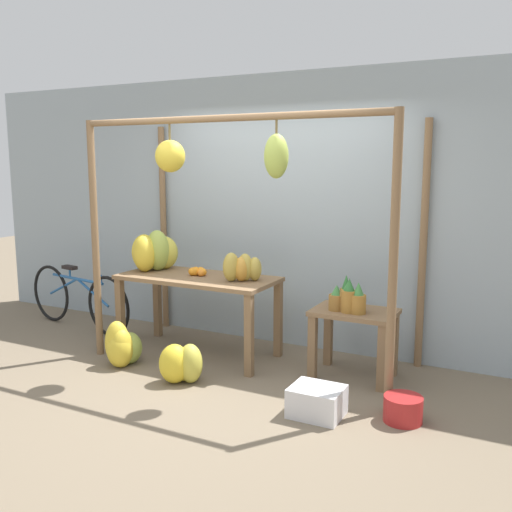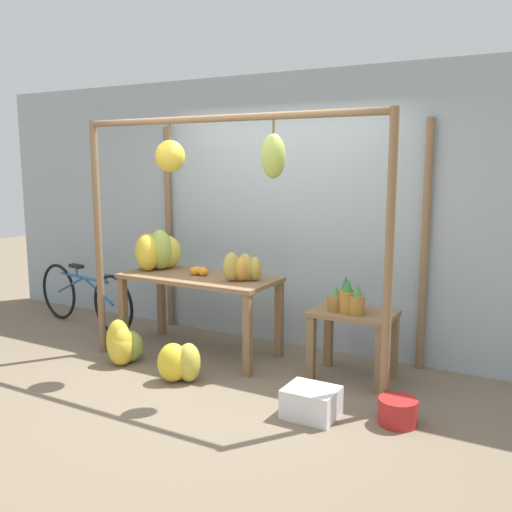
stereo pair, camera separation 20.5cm
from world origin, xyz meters
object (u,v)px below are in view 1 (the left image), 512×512
(pineapple_cluster, at_px, (348,298))
(fruit_crate_white, at_px, (317,401))
(banana_pile_ground_left, at_px, (122,347))
(orange_pile, at_px, (198,272))
(blue_bucket, at_px, (403,409))
(parked_bicycle, at_px, (78,298))
(banana_pile_on_table, at_px, (153,252))
(banana_pile_ground_right, at_px, (182,364))
(papaya_pile, at_px, (242,268))

(pineapple_cluster, xyz_separation_m, fruit_crate_white, (0.05, -0.83, -0.62))
(pineapple_cluster, relative_size, banana_pile_ground_left, 0.77)
(orange_pile, bearing_deg, banana_pile_ground_left, -125.37)
(pineapple_cluster, bearing_deg, blue_bucket, -43.98)
(orange_pile, height_order, parked_bicycle, orange_pile)
(banana_pile_on_table, height_order, pineapple_cluster, banana_pile_on_table)
(banana_pile_ground_left, distance_m, fruit_crate_white, 2.04)
(banana_pile_ground_right, distance_m, blue_bucket, 1.91)
(banana_pile_ground_left, xyz_separation_m, fruit_crate_white, (2.03, -0.17, -0.07))
(banana_pile_on_table, xyz_separation_m, fruit_crate_white, (2.16, -0.85, -0.88))
(orange_pile, bearing_deg, fruit_crate_white, -27.01)
(banana_pile_ground_left, height_order, parked_bicycle, parked_bicycle)
(pineapple_cluster, relative_size, parked_bicycle, 0.20)
(banana_pile_on_table, bearing_deg, blue_bucket, -13.19)
(fruit_crate_white, bearing_deg, orange_pile, 152.99)
(banana_pile_ground_right, bearing_deg, blue_bucket, 3.49)
(blue_bucket, height_order, parked_bicycle, parked_bicycle)
(pineapple_cluster, distance_m, banana_pile_ground_right, 1.56)
(banana_pile_on_table, relative_size, banana_pile_ground_left, 1.33)
(orange_pile, xyz_separation_m, banana_pile_ground_left, (-0.45, -0.64, -0.66))
(parked_bicycle, bearing_deg, banana_pile_ground_right, -22.30)
(banana_pile_ground_right, xyz_separation_m, parked_bicycle, (-2.01, 0.82, 0.19))
(fruit_crate_white, distance_m, blue_bucket, 0.64)
(banana_pile_ground_right, bearing_deg, pineapple_cluster, 30.85)
(pineapple_cluster, xyz_separation_m, papaya_pile, (-1.02, -0.05, 0.19))
(orange_pile, distance_m, parked_bicycle, 1.79)
(orange_pile, bearing_deg, banana_pile_ground_right, -68.29)
(fruit_crate_white, bearing_deg, papaya_pile, 143.95)
(pineapple_cluster, relative_size, papaya_pile, 0.92)
(banana_pile_on_table, distance_m, banana_pile_ground_right, 1.41)
(banana_pile_ground_right, relative_size, fruit_crate_white, 1.17)
(banana_pile_ground_left, distance_m, parked_bicycle, 1.48)
(blue_bucket, bearing_deg, banana_pile_on_table, 166.81)
(pineapple_cluster, distance_m, banana_pile_ground_left, 2.17)
(blue_bucket, bearing_deg, parked_bicycle, 169.74)
(orange_pile, relative_size, banana_pile_ground_left, 0.41)
(orange_pile, height_order, fruit_crate_white, orange_pile)
(banana_pile_ground_left, bearing_deg, pineapple_cluster, 18.37)
(banana_pile_ground_left, bearing_deg, fruit_crate_white, -4.76)
(pineapple_cluster, xyz_separation_m, banana_pile_ground_left, (-1.99, -0.66, -0.55))
(orange_pile, bearing_deg, parked_bicycle, 176.64)
(orange_pile, xyz_separation_m, banana_pile_ground_right, (0.29, -0.72, -0.67))
(orange_pile, relative_size, fruit_crate_white, 0.46)
(blue_bucket, bearing_deg, pineapple_cluster, 136.02)
(banana_pile_ground_right, relative_size, blue_bucket, 1.58)
(pineapple_cluster, bearing_deg, papaya_pile, -177.15)
(banana_pile_ground_right, height_order, papaya_pile, papaya_pile)
(orange_pile, bearing_deg, papaya_pile, -3.08)
(orange_pile, bearing_deg, blue_bucket, -15.49)
(fruit_crate_white, bearing_deg, pineapple_cluster, 93.18)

